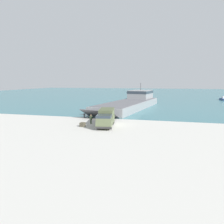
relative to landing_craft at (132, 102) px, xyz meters
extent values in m
plane|color=#B7B5AD|center=(1.22, -25.86, -1.66)|extent=(240.00, 240.00, 0.00)
cube|color=#336B75|center=(1.22, 69.94, -1.65)|extent=(240.00, 180.00, 0.01)
cube|color=gray|center=(-0.45, -2.73, -0.68)|extent=(13.84, 33.60, 1.96)
cube|color=#56565B|center=(-0.45, -2.73, 0.34)|extent=(12.95, 32.20, 0.08)
cube|color=gray|center=(1.37, 8.37, 1.67)|extent=(7.47, 10.00, 2.74)
cube|color=#28333D|center=(1.37, 8.37, 2.48)|extent=(7.65, 10.12, 0.82)
cylinder|color=#3F3F42|center=(1.37, 8.37, 4.24)|extent=(0.16, 0.16, 2.40)
cube|color=#56565B|center=(-3.39, -20.64, -0.58)|extent=(7.88, 4.91, 1.91)
cube|color=#566042|center=(-0.02, -27.56, -0.71)|extent=(3.57, 7.60, 1.18)
cube|color=#566042|center=(0.36, -29.94, 0.29)|extent=(2.66, 2.82, 0.82)
cube|color=#28333D|center=(0.36, -29.94, 0.49)|extent=(2.74, 2.85, 0.41)
cube|color=#495236|center=(-0.22, -26.34, 0.55)|extent=(3.05, 4.93, 1.34)
cube|color=#2D2D2D|center=(0.55, -31.09, -1.15)|extent=(2.49, 0.63, 0.32)
cylinder|color=black|center=(1.35, -29.64, -1.10)|extent=(0.50, 1.14, 1.11)
cylinder|color=black|center=(-0.68, -29.96, -1.10)|extent=(0.50, 1.14, 1.11)
cylinder|color=black|center=(0.72, -25.71, -1.10)|extent=(0.50, 1.14, 1.11)
cylinder|color=black|center=(-1.31, -26.04, -1.10)|extent=(0.50, 1.14, 1.11)
cylinder|color=black|center=(0.54, -24.62, -1.10)|extent=(0.50, 1.14, 1.11)
cylinder|color=black|center=(-1.49, -24.95, -1.10)|extent=(0.50, 1.14, 1.11)
cylinder|color=#3D4C33|center=(-3.28, -26.33, -1.25)|extent=(0.14, 0.14, 0.82)
cylinder|color=#3D4C33|center=(-3.11, -26.39, -1.25)|extent=(0.14, 0.14, 0.82)
cube|color=#3D4C33|center=(-3.19, -26.36, -0.51)|extent=(0.49, 0.37, 0.65)
sphere|color=tan|center=(-3.19, -26.36, -0.08)|extent=(0.22, 0.22, 0.22)
cube|color=silver|center=(32.11, 33.32, -0.53)|extent=(1.91, 1.83, 0.80)
cube|color=navy|center=(-0.24, 31.58, -1.31)|extent=(6.67, 4.14, 0.69)
cube|color=silver|center=(0.21, 31.70, -0.59)|extent=(2.28, 2.22, 0.76)
cylinder|color=#333338|center=(-6.78, -20.64, -1.31)|extent=(0.30, 0.30, 0.70)
sphere|color=#333338|center=(-6.78, -20.64, -0.87)|extent=(0.35, 0.35, 0.35)
cube|color=#4C4738|center=(-3.79, -28.94, -1.30)|extent=(0.86, 0.97, 0.72)
camera|label=1|loc=(10.31, -63.08, 6.14)|focal=35.00mm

